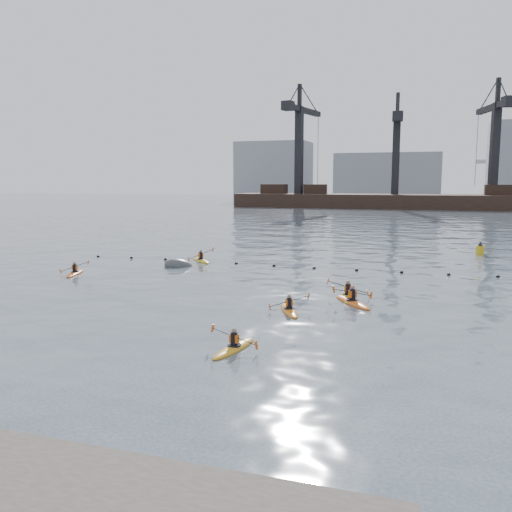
# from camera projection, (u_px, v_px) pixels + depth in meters

# --- Properties ---
(ground) EXTENTS (400.00, 400.00, 0.00)m
(ground) POSITION_uv_depth(u_px,v_px,m) (137.00, 372.00, 17.68)
(ground) COLOR #3A4A54
(ground) RESTS_ON ground
(float_line) EXTENTS (33.24, 0.73, 0.24)m
(float_line) POSITION_uv_depth(u_px,v_px,m) (294.00, 267.00, 39.01)
(float_line) COLOR black
(float_line) RESTS_ON ground
(barge_pier) EXTENTS (72.00, 19.30, 29.50)m
(barge_pier) POSITION_uv_depth(u_px,v_px,m) (393.00, 200.00, 120.83)
(barge_pier) COLOR black
(barge_pier) RESTS_ON ground
(skyline) EXTENTS (141.00, 28.00, 22.00)m
(skyline) POSITION_uv_depth(u_px,v_px,m) (414.00, 170.00, 156.88)
(skyline) COLOR gray
(skyline) RESTS_ON ground
(kayaker_0) EXTENTS (1.85, 2.91, 1.01)m
(kayaker_0) POSITION_uv_depth(u_px,v_px,m) (289.00, 310.00, 25.76)
(kayaker_0) COLOR orange
(kayaker_0) RESTS_ON ground
(kayaker_1) EXTENTS (1.95, 2.94, 0.96)m
(kayaker_1) POSITION_uv_depth(u_px,v_px,m) (234.00, 347.00, 19.99)
(kayaker_1) COLOR orange
(kayaker_1) RESTS_ON ground
(kayaker_2) EXTENTS (1.97, 3.00, 1.09)m
(kayaker_2) POSITION_uv_depth(u_px,v_px,m) (75.00, 273.00, 36.03)
(kayaker_2) COLOR #D15613
(kayaker_2) RESTS_ON ground
(kayaker_3) EXTENTS (2.24, 3.36, 1.16)m
(kayaker_3) POSITION_uv_depth(u_px,v_px,m) (348.00, 296.00, 28.83)
(kayaker_3) COLOR gold
(kayaker_3) RESTS_ON ground
(kayaker_4) EXTENTS (2.52, 3.08, 1.11)m
(kayaker_4) POSITION_uv_depth(u_px,v_px,m) (352.00, 302.00, 27.46)
(kayaker_4) COLOR orange
(kayaker_4) RESTS_ON ground
(kayaker_5) EXTENTS (2.66, 2.72, 1.15)m
(kayaker_5) POSITION_uv_depth(u_px,v_px,m) (201.00, 260.00, 41.80)
(kayaker_5) COLOR gold
(kayaker_5) RESTS_ON ground
(mooring_buoy) EXTENTS (2.63, 2.40, 1.50)m
(mooring_buoy) POSITION_uv_depth(u_px,v_px,m) (179.00, 266.00, 39.33)
(mooring_buoy) COLOR #3B3D40
(mooring_buoy) RESTS_ON ground
(nav_buoy) EXTENTS (0.68, 0.68, 1.23)m
(nav_buoy) POSITION_uv_depth(u_px,v_px,m) (480.00, 250.00, 45.60)
(nav_buoy) COLOR #C29013
(nav_buoy) RESTS_ON ground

